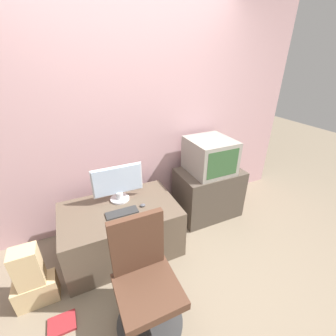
{
  "coord_description": "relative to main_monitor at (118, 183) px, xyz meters",
  "views": [
    {
      "loc": [
        -0.64,
        -1.07,
        1.9
      ],
      "look_at": [
        0.28,
        0.93,
        0.79
      ],
      "focal_mm": 24.0,
      "sensor_mm": 36.0,
      "label": 1
    }
  ],
  "objects": [
    {
      "name": "office_chair",
      "position": [
        -0.05,
        -0.93,
        -0.36
      ],
      "size": [
        0.52,
        0.52,
        0.92
      ],
      "color": "#333333",
      "rests_on": "ground_plane"
    },
    {
      "name": "side_stand",
      "position": [
        1.13,
        0.01,
        -0.42
      ],
      "size": [
        0.78,
        0.52,
        0.63
      ],
      "color": "#4C4238",
      "rests_on": "ground_plane"
    },
    {
      "name": "book",
      "position": [
        -0.69,
        -0.72,
        -0.72
      ],
      "size": [
        0.2,
        0.16,
        0.02
      ],
      "color": "maroon",
      "rests_on": "ground_plane"
    },
    {
      "name": "cardboard_box_lower",
      "position": [
        -0.85,
        -0.42,
        -0.62
      ],
      "size": [
        0.32,
        0.17,
        0.23
      ],
      "color": "#D1B27F",
      "rests_on": "ground_plane"
    },
    {
      "name": "keyboard",
      "position": [
        -0.04,
        -0.24,
        -0.19
      ],
      "size": [
        0.31,
        0.12,
        0.01
      ],
      "color": "#2D2D2D",
      "rests_on": "desk"
    },
    {
      "name": "desk",
      "position": [
        -0.05,
        -0.15,
        -0.47
      ],
      "size": [
        1.14,
        0.72,
        0.54
      ],
      "color": "brown",
      "rests_on": "ground_plane"
    },
    {
      "name": "main_monitor",
      "position": [
        0.0,
        0.0,
        0.0
      ],
      "size": [
        0.51,
        0.2,
        0.39
      ],
      "color": "silver",
      "rests_on": "desk"
    },
    {
      "name": "ground_plane",
      "position": [
        0.28,
        -0.92,
        -0.74
      ],
      "size": [
        12.0,
        12.0,
        0.0
      ],
      "primitive_type": "plane",
      "color": "#7F705B"
    },
    {
      "name": "wall_back",
      "position": [
        0.28,
        0.4,
        0.56
      ],
      "size": [
        4.4,
        0.05,
        2.6
      ],
      "color": "#CC9EA3",
      "rests_on": "ground_plane"
    },
    {
      "name": "crt_tv",
      "position": [
        1.12,
        0.03,
        0.09
      ],
      "size": [
        0.49,
        0.52,
        0.4
      ],
      "color": "gray",
      "rests_on": "side_stand"
    },
    {
      "name": "mouse",
      "position": [
        0.18,
        -0.22,
        -0.18
      ],
      "size": [
        0.06,
        0.04,
        0.03
      ],
      "color": "#4C4C51",
      "rests_on": "desk"
    },
    {
      "name": "cardboard_box_upper",
      "position": [
        -0.85,
        -0.42,
        -0.33
      ],
      "size": [
        0.2,
        0.16,
        0.35
      ],
      "color": "#D1B27F",
      "rests_on": "cardboard_box_lower"
    }
  ]
}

